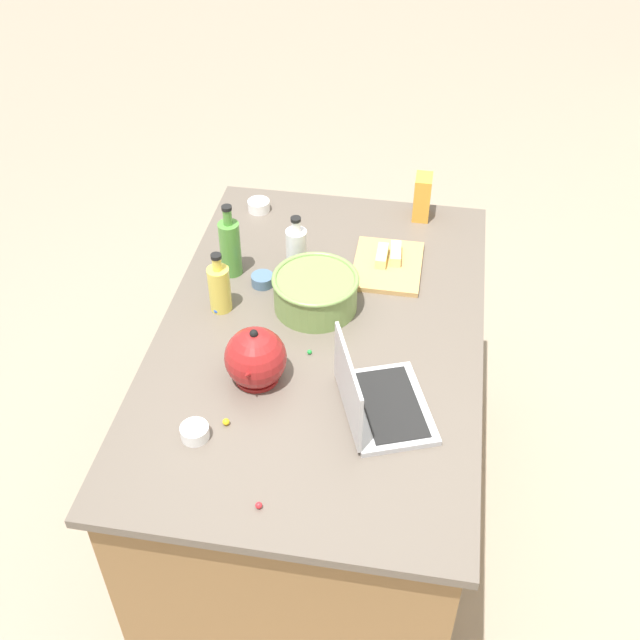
{
  "coord_description": "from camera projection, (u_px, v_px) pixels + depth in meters",
  "views": [
    {
      "loc": [
        1.77,
        0.3,
        2.53
      ],
      "look_at": [
        0.0,
        0.0,
        0.95
      ],
      "focal_mm": 43.79,
      "sensor_mm": 36.0,
      "label": 1
    }
  ],
  "objects": [
    {
      "name": "candy_2",
      "position": [
        217.0,
        310.0,
        2.49
      ],
      "size": [
        0.02,
        0.02,
        0.02
      ],
      "primitive_type": "sphere",
      "color": "blue",
      "rests_on": "island_counter"
    },
    {
      "name": "laptop",
      "position": [
        374.0,
        400.0,
        2.15
      ],
      "size": [
        0.37,
        0.32,
        0.22
      ],
      "color": "#B7B7BC",
      "rests_on": "island_counter"
    },
    {
      "name": "candy_4",
      "position": [
        246.0,
        372.0,
        2.28
      ],
      "size": [
        0.02,
        0.02,
        0.02
      ],
      "primitive_type": "sphere",
      "color": "green",
      "rests_on": "island_counter"
    },
    {
      "name": "island_counter",
      "position": [
        320.0,
        427.0,
        2.72
      ],
      "size": [
        1.57,
        1.01,
        0.9
      ],
      "color": "olive",
      "rests_on": "ground"
    },
    {
      "name": "candy_3",
      "position": [
        309.0,
        352.0,
        2.35
      ],
      "size": [
        0.01,
        0.01,
        0.01
      ],
      "primitive_type": "sphere",
      "color": "green",
      "rests_on": "island_counter"
    },
    {
      "name": "candy_0",
      "position": [
        259.0,
        505.0,
        1.93
      ],
      "size": [
        0.02,
        0.02,
        0.02
      ],
      "primitive_type": "sphere",
      "color": "red",
      "rests_on": "island_counter"
    },
    {
      "name": "bottle_olive",
      "position": [
        230.0,
        247.0,
        2.58
      ],
      "size": [
        0.07,
        0.07,
        0.26
      ],
      "color": "#4C8C38",
      "rests_on": "island_counter"
    },
    {
      "name": "bottle_vinegar",
      "position": [
        296.0,
        248.0,
        2.62
      ],
      "size": [
        0.07,
        0.07,
        0.2
      ],
      "color": "white",
      "rests_on": "island_counter"
    },
    {
      "name": "mixing_bowl_large",
      "position": [
        315.0,
        291.0,
        2.48
      ],
      "size": [
        0.28,
        0.28,
        0.12
      ],
      "color": "#72934C",
      "rests_on": "island_counter"
    },
    {
      "name": "candy_bag",
      "position": [
        422.0,
        197.0,
        2.85
      ],
      "size": [
        0.09,
        0.06,
        0.17
      ],
      "primitive_type": "cube",
      "color": "gold",
      "rests_on": "island_counter"
    },
    {
      "name": "ground_plane",
      "position": [
        320.0,
        504.0,
        3.02
      ],
      "size": [
        12.0,
        12.0,
        0.0
      ],
      "primitive_type": "plane",
      "color": "gray"
    },
    {
      "name": "ramekin_medium",
      "position": [
        195.0,
        432.0,
        2.1
      ],
      "size": [
        0.08,
        0.08,
        0.04
      ],
      "primitive_type": "cylinder",
      "color": "white",
      "rests_on": "island_counter"
    },
    {
      "name": "ramekin_wide",
      "position": [
        262.0,
        280.0,
        2.59
      ],
      "size": [
        0.07,
        0.07,
        0.04
      ],
      "primitive_type": "cylinder",
      "color": "slate",
      "rests_on": "island_counter"
    },
    {
      "name": "butter_stick_right",
      "position": [
        396.0,
        254.0,
        2.67
      ],
      "size": [
        0.11,
        0.04,
        0.04
      ],
      "primitive_type": "cube",
      "rotation": [
        0.0,
        0.0,
        0.07
      ],
      "color": "#F4E58C",
      "rests_on": "cutting_board"
    },
    {
      "name": "bottle_oil",
      "position": [
        219.0,
        287.0,
        2.46
      ],
      "size": [
        0.07,
        0.07,
        0.21
      ],
      "color": "#DBC64C",
      "rests_on": "island_counter"
    },
    {
      "name": "cutting_board",
      "position": [
        388.0,
        266.0,
        2.67
      ],
      "size": [
        0.29,
        0.23,
        0.02
      ],
      "primitive_type": "cube",
      "color": "tan",
      "rests_on": "island_counter"
    },
    {
      "name": "kettle",
      "position": [
        256.0,
        358.0,
        2.22
      ],
      "size": [
        0.21,
        0.18,
        0.2
      ],
      "color": "maroon",
      "rests_on": "island_counter"
    },
    {
      "name": "ramekin_small",
      "position": [
        259.0,
        206.0,
        2.93
      ],
      "size": [
        0.08,
        0.08,
        0.04
      ],
      "primitive_type": "cylinder",
      "color": "white",
      "rests_on": "island_counter"
    },
    {
      "name": "butter_stick_left",
      "position": [
        382.0,
        256.0,
        2.66
      ],
      "size": [
        0.11,
        0.04,
        0.04
      ],
      "primitive_type": "cube",
      "rotation": [
        0.0,
        0.0,
        0.0
      ],
      "color": "#F4E58C",
      "rests_on": "cutting_board"
    },
    {
      "name": "candy_1",
      "position": [
        226.0,
        422.0,
        2.13
      ],
      "size": [
        0.02,
        0.02,
        0.02
      ],
      "primitive_type": "sphere",
      "color": "yellow",
      "rests_on": "island_counter"
    }
  ]
}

